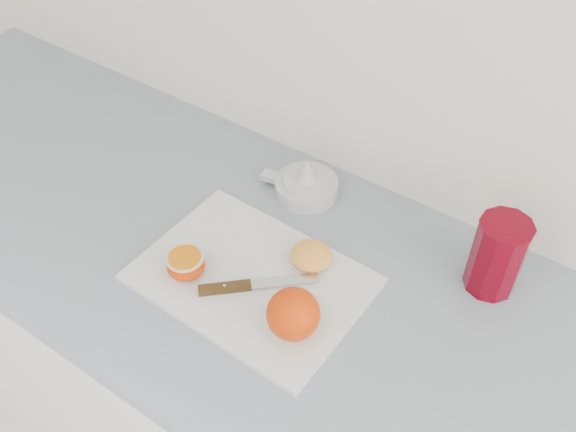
{
  "coord_description": "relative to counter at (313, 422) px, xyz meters",
  "views": [
    {
      "loc": [
        0.3,
        1.12,
        1.75
      ],
      "look_at": [
        -0.15,
        1.77,
        0.96
      ],
      "focal_mm": 40.0,
      "sensor_mm": 36.0,
      "label": 1
    }
  ],
  "objects": [
    {
      "name": "counter",
      "position": [
        0.0,
        0.0,
        0.0
      ],
      "size": [
        2.34,
        0.64,
        0.89
      ],
      "color": "white",
      "rests_on": "ground"
    },
    {
      "name": "cutting_board",
      "position": [
        -0.11,
        -0.04,
        0.45
      ],
      "size": [
        0.39,
        0.28,
        0.01
      ],
      "primitive_type": "cube",
      "rotation": [
        0.0,
        0.0,
        -0.03
      ],
      "color": "silver",
      "rests_on": "counter"
    },
    {
      "name": "whole_orange",
      "position": [
        0.01,
        -0.09,
        0.5
      ],
      "size": [
        0.08,
        0.08,
        0.08
      ],
      "color": "#EB4700",
      "rests_on": "cutting_board"
    },
    {
      "name": "half_orange",
      "position": [
        -0.21,
        -0.1,
        0.48
      ],
      "size": [
        0.07,
        0.07,
        0.04
      ],
      "color": "#EB4700",
      "rests_on": "cutting_board"
    },
    {
      "name": "squeezed_shell",
      "position": [
        -0.05,
        0.05,
        0.47
      ],
      "size": [
        0.07,
        0.07,
        0.03
      ],
      "color": "#FA9E37",
      "rests_on": "cutting_board"
    },
    {
      "name": "paring_knife",
      "position": [
        -0.12,
        -0.08,
        0.46
      ],
      "size": [
        0.16,
        0.15,
        0.01
      ],
      "color": "#4B3412",
      "rests_on": "cutting_board"
    },
    {
      "name": "citrus_juicer",
      "position": [
        -0.16,
        0.2,
        0.47
      ],
      "size": [
        0.16,
        0.12,
        0.08
      ],
      "color": "silver",
      "rests_on": "counter"
    },
    {
      "name": "red_tumbler",
      "position": [
        0.22,
        0.18,
        0.51
      ],
      "size": [
        0.09,
        0.09,
        0.14
      ],
      "color": "#6B000F",
      "rests_on": "counter"
    }
  ]
}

